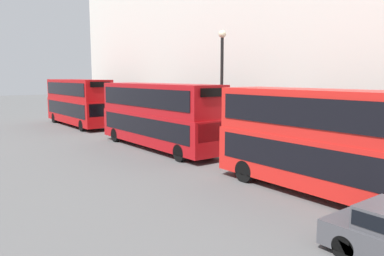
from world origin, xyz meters
name	(u,v)px	position (x,y,z in m)	size (l,w,h in m)	color
bus_leading	(331,139)	(1.60, 4.41, 2.34)	(2.59, 10.23, 4.25)	red
bus_second_in_queue	(158,113)	(1.60, 17.13, 2.37)	(2.59, 11.38, 4.30)	#A80F14
bus_third_in_queue	(78,100)	(1.60, 31.70, 2.46)	(2.59, 10.94, 4.48)	#B20C0F
street_lamp	(222,81)	(3.27, 12.72, 4.50)	(0.44, 0.44, 7.40)	black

